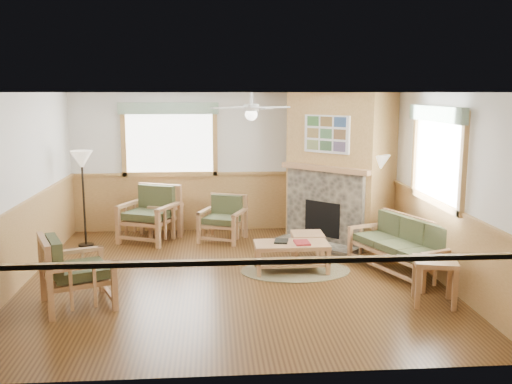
{
  "coord_description": "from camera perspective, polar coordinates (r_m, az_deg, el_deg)",
  "views": [
    {
      "loc": [
        -0.28,
        -8.12,
        2.7
      ],
      "look_at": [
        0.4,
        0.7,
        1.15
      ],
      "focal_mm": 40.0,
      "sensor_mm": 36.0,
      "label": 1
    }
  ],
  "objects": [
    {
      "name": "end_table_chairs",
      "position": [
        10.97,
        -8.99,
        -2.81
      ],
      "size": [
        0.67,
        0.65,
        0.61
      ],
      "primitive_type": null,
      "rotation": [
        0.0,
        0.0,
        -0.3
      ],
      "color": "#A6774D",
      "rests_on": "floor"
    },
    {
      "name": "ceiling",
      "position": [
        8.13,
        -2.47,
        9.93
      ],
      "size": [
        6.0,
        6.0,
        0.01
      ],
      "primitive_type": "cube",
      "color": "white",
      "rests_on": "floor"
    },
    {
      "name": "floor_lamp_left",
      "position": [
        10.47,
        -16.85,
        -0.64
      ],
      "size": [
        0.5,
        0.5,
        1.71
      ],
      "primitive_type": null,
      "rotation": [
        0.0,
        0.0,
        -0.34
      ],
      "color": "black",
      "rests_on": "floor"
    },
    {
      "name": "wall_front",
      "position": [
        5.3,
        -1.25,
        -4.81
      ],
      "size": [
        6.0,
        0.02,
        2.7
      ],
      "primitive_type": "cube",
      "color": "white",
      "rests_on": "floor"
    },
    {
      "name": "end_table_sofa",
      "position": [
        7.77,
        17.39,
        -8.55
      ],
      "size": [
        0.64,
        0.62,
        0.59
      ],
      "primitive_type": null,
      "rotation": [
        0.0,
        0.0,
        -0.25
      ],
      "color": "#A6774D",
      "rests_on": "floor"
    },
    {
      "name": "floor",
      "position": [
        8.57,
        -2.34,
        -8.48
      ],
      "size": [
        6.0,
        6.0,
        0.01
      ],
      "primitive_type": "cube",
      "color": "#4E3015",
      "rests_on": "ground"
    },
    {
      "name": "sofa",
      "position": [
        8.91,
        14.33,
        -5.29
      ],
      "size": [
        1.91,
        1.32,
        0.81
      ],
      "primitive_type": null,
      "rotation": [
        0.0,
        0.0,
        -1.2
      ],
      "color": "#A6774D",
      "rests_on": "floor"
    },
    {
      "name": "armchair_left",
      "position": [
        7.66,
        -17.46,
        -7.51
      ],
      "size": [
        1.08,
        1.08,
        0.93
      ],
      "primitive_type": null,
      "rotation": [
        0.0,
        0.0,
        1.97
      ],
      "color": "#A6774D",
      "rests_on": "floor"
    },
    {
      "name": "wall_right",
      "position": [
        8.86,
        17.37,
        0.72
      ],
      "size": [
        0.02,
        6.0,
        2.7
      ],
      "primitive_type": "cube",
      "color": "white",
      "rests_on": "floor"
    },
    {
      "name": "window_right",
      "position": [
        8.56,
        18.03,
        8.32
      ],
      "size": [
        0.16,
        1.9,
        1.5
      ],
      "primitive_type": null,
      "color": "white",
      "rests_on": "wall_right"
    },
    {
      "name": "wall_left",
      "position": [
        8.67,
        -22.63,
        0.21
      ],
      "size": [
        0.02,
        6.0,
        2.7
      ],
      "primitive_type": "cube",
      "color": "white",
      "rests_on": "floor"
    },
    {
      "name": "coffee_table",
      "position": [
        8.75,
        3.57,
        -6.52
      ],
      "size": [
        1.12,
        0.56,
        0.45
      ],
      "primitive_type": null,
      "rotation": [
        0.0,
        0.0,
        0.0
      ],
      "color": "#A6774D",
      "rests_on": "floor"
    },
    {
      "name": "book_red",
      "position": [
        8.66,
        4.62,
        -4.97
      ],
      "size": [
        0.23,
        0.31,
        0.03
      ],
      "primitive_type": "cube",
      "rotation": [
        0.0,
        0.0,
        0.04
      ],
      "color": "maroon",
      "rests_on": "coffee_table"
    },
    {
      "name": "braided_rug",
      "position": [
        8.83,
        3.97,
        -7.86
      ],
      "size": [
        1.87,
        1.87,
        0.01
      ],
      "primitive_type": "cylinder",
      "rotation": [
        0.0,
        0.0,
        -0.12
      ],
      "color": "brown",
      "rests_on": "floor"
    },
    {
      "name": "book_dark",
      "position": [
        8.73,
        2.55,
        -4.85
      ],
      "size": [
        0.25,
        0.31,
        0.03
      ],
      "primitive_type": "cube",
      "rotation": [
        0.0,
        0.0,
        -0.21
      ],
      "color": "black",
      "rests_on": "coffee_table"
    },
    {
      "name": "wainscot",
      "position": [
        8.41,
        -2.36,
        -4.89
      ],
      "size": [
        6.0,
        6.0,
        1.1
      ],
      "primitive_type": null,
      "color": "#AF8247",
      "rests_on": "floor"
    },
    {
      "name": "wall_back",
      "position": [
        11.21,
        -2.94,
        3.01
      ],
      "size": [
        6.0,
        0.02,
        2.7
      ],
      "primitive_type": "cube",
      "color": "white",
      "rests_on": "floor"
    },
    {
      "name": "armchair_back_right",
      "position": [
        10.48,
        -3.36,
        -2.7
      ],
      "size": [
        0.95,
        0.95,
        0.82
      ],
      "primitive_type": null,
      "rotation": [
        0.0,
        0.0,
        -0.38
      ],
      "color": "#A6774D",
      "rests_on": "floor"
    },
    {
      "name": "fireplace",
      "position": [
        10.52,
        8.43,
        2.46
      ],
      "size": [
        3.11,
        3.11,
        2.7
      ],
      "primitive_type": null,
      "rotation": [
        0.0,
        0.0,
        -0.79
      ],
      "color": "#AF8247",
      "rests_on": "floor"
    },
    {
      "name": "armchair_back_left",
      "position": [
        10.62,
        -10.63,
        -2.19
      ],
      "size": [
        1.18,
        1.18,
        1.0
      ],
      "primitive_type": null,
      "rotation": [
        0.0,
        0.0,
        -0.43
      ],
      "color": "#A6774D",
      "rests_on": "floor"
    },
    {
      "name": "footstool",
      "position": [
        9.4,
        5.15,
        -5.41
      ],
      "size": [
        0.52,
        0.52,
        0.44
      ],
      "primitive_type": null,
      "rotation": [
        0.0,
        0.0,
        -0.02
      ],
      "color": "#A6774D",
      "rests_on": "floor"
    },
    {
      "name": "floor_lamp_right",
      "position": [
        10.05,
        12.04,
        -1.01
      ],
      "size": [
        0.47,
        0.47,
        1.66
      ],
      "primitive_type": null,
      "rotation": [
        0.0,
        0.0,
        0.26
      ],
      "color": "black",
      "rests_on": "floor"
    },
    {
      "name": "ceiling_fan",
      "position": [
        8.44,
        -0.48,
        9.66
      ],
      "size": [
        1.59,
        1.59,
        0.36
      ],
      "primitive_type": null,
      "rotation": [
        0.0,
        0.0,
        0.35
      ],
      "color": "white",
      "rests_on": "ceiling"
    },
    {
      "name": "window_back",
      "position": [
        11.11,
        -8.74,
        8.95
      ],
      "size": [
        1.9,
        0.16,
        1.5
      ],
      "primitive_type": null,
      "color": "white",
      "rests_on": "wall_back"
    }
  ]
}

